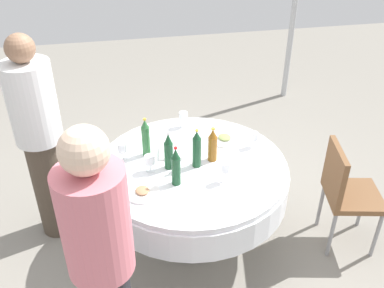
{
  "coord_description": "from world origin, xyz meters",
  "views": [
    {
      "loc": [
        2.5,
        -0.5,
        2.54
      ],
      "look_at": [
        0.0,
        0.0,
        0.91
      ],
      "focal_mm": 40.17,
      "sensor_mm": 36.0,
      "label": 1
    }
  ],
  "objects_px": {
    "wine_glass_right": "(122,148)",
    "wine_glass_east": "(226,169)",
    "wine_glass_outer": "(150,161)",
    "person_near": "(40,139)",
    "bottle_dark_green_south": "(197,149)",
    "bottle_green_mid": "(146,138)",
    "plate_far": "(142,192)",
    "chair_north": "(345,189)",
    "dining_table": "(192,180)",
    "bottle_dark_green_west": "(169,152)",
    "person_mid": "(102,259)",
    "plate_right": "(225,139)",
    "bottle_amber_outer": "(213,145)",
    "wine_glass_north": "(183,117)",
    "wine_glass_west": "(254,137)",
    "bottle_dark_green_near": "(176,167)"
  },
  "relations": [
    {
      "from": "wine_glass_right",
      "to": "wine_glass_east",
      "type": "bearing_deg",
      "value": 58.96
    },
    {
      "from": "wine_glass_outer",
      "to": "person_near",
      "type": "height_order",
      "value": "person_near"
    },
    {
      "from": "bottle_dark_green_south",
      "to": "wine_glass_east",
      "type": "relative_size",
      "value": 2.0
    },
    {
      "from": "wine_glass_right",
      "to": "bottle_green_mid",
      "type": "bearing_deg",
      "value": 99.69
    },
    {
      "from": "wine_glass_east",
      "to": "plate_far",
      "type": "xyz_separation_m",
      "value": [
        0.02,
        -0.57,
        -0.1
      ]
    },
    {
      "from": "bottle_dark_green_south",
      "to": "chair_north",
      "type": "xyz_separation_m",
      "value": [
        0.21,
        1.1,
        -0.36
      ]
    },
    {
      "from": "dining_table",
      "to": "chair_north",
      "type": "bearing_deg",
      "value": 77.91
    },
    {
      "from": "wine_glass_east",
      "to": "bottle_dark_green_west",
      "type": "bearing_deg",
      "value": -123.72
    },
    {
      "from": "bottle_dark_green_west",
      "to": "person_mid",
      "type": "height_order",
      "value": "person_mid"
    },
    {
      "from": "wine_glass_right",
      "to": "plate_right",
      "type": "xyz_separation_m",
      "value": [
        -0.11,
        0.8,
        -0.09
      ]
    },
    {
      "from": "bottle_dark_green_south",
      "to": "person_mid",
      "type": "bearing_deg",
      "value": -37.56
    },
    {
      "from": "bottle_green_mid",
      "to": "chair_north",
      "type": "relative_size",
      "value": 0.35
    },
    {
      "from": "dining_table",
      "to": "bottle_dark_green_south",
      "type": "height_order",
      "value": "bottle_dark_green_south"
    },
    {
      "from": "bottle_dark_green_south",
      "to": "person_near",
      "type": "relative_size",
      "value": 0.18
    },
    {
      "from": "bottle_amber_outer",
      "to": "wine_glass_outer",
      "type": "height_order",
      "value": "bottle_amber_outer"
    },
    {
      "from": "bottle_amber_outer",
      "to": "wine_glass_east",
      "type": "relative_size",
      "value": 1.79
    },
    {
      "from": "bottle_dark_green_west",
      "to": "wine_glass_north",
      "type": "distance_m",
      "value": 0.59
    },
    {
      "from": "bottle_amber_outer",
      "to": "wine_glass_east",
      "type": "distance_m",
      "value": 0.27
    },
    {
      "from": "wine_glass_north",
      "to": "plate_far",
      "type": "height_order",
      "value": "wine_glass_north"
    },
    {
      "from": "wine_glass_west",
      "to": "bottle_dark_green_south",
      "type": "bearing_deg",
      "value": -71.49
    },
    {
      "from": "bottle_amber_outer",
      "to": "wine_glass_north",
      "type": "height_order",
      "value": "bottle_amber_outer"
    },
    {
      "from": "bottle_dark_green_west",
      "to": "plate_far",
      "type": "xyz_separation_m",
      "value": [
        0.26,
        -0.22,
        -0.12
      ]
    },
    {
      "from": "dining_table",
      "to": "wine_glass_right",
      "type": "distance_m",
      "value": 0.57
    },
    {
      "from": "person_near",
      "to": "wine_glass_right",
      "type": "bearing_deg",
      "value": -90.11
    },
    {
      "from": "bottle_dark_green_south",
      "to": "person_mid",
      "type": "height_order",
      "value": "person_mid"
    },
    {
      "from": "bottle_dark_green_west",
      "to": "wine_glass_right",
      "type": "relative_size",
      "value": 2.09
    },
    {
      "from": "wine_glass_right",
      "to": "chair_north",
      "type": "bearing_deg",
      "value": 76.29
    },
    {
      "from": "bottle_green_mid",
      "to": "bottle_dark_green_south",
      "type": "bearing_deg",
      "value": 57.34
    },
    {
      "from": "bottle_dark_green_south",
      "to": "wine_glass_right",
      "type": "xyz_separation_m",
      "value": [
        -0.19,
        -0.52,
        -0.04
      ]
    },
    {
      "from": "bottle_dark_green_south",
      "to": "wine_glass_north",
      "type": "relative_size",
      "value": 2.26
    },
    {
      "from": "wine_glass_outer",
      "to": "plate_far",
      "type": "xyz_separation_m",
      "value": [
        0.24,
        -0.08,
        -0.08
      ]
    },
    {
      "from": "bottle_dark_green_near",
      "to": "bottle_green_mid",
      "type": "bearing_deg",
      "value": -157.9
    },
    {
      "from": "bottle_dark_green_south",
      "to": "wine_glass_west",
      "type": "relative_size",
      "value": 2.37
    },
    {
      "from": "bottle_amber_outer",
      "to": "plate_far",
      "type": "xyz_separation_m",
      "value": [
        0.29,
        -0.54,
        -0.11
      ]
    },
    {
      "from": "bottle_amber_outer",
      "to": "plate_right",
      "type": "bearing_deg",
      "value": 147.0
    },
    {
      "from": "bottle_dark_green_near",
      "to": "plate_far",
      "type": "xyz_separation_m",
      "value": [
        0.06,
        -0.24,
        -0.12
      ]
    },
    {
      "from": "bottle_green_mid",
      "to": "plate_right",
      "type": "distance_m",
      "value": 0.64
    },
    {
      "from": "plate_right",
      "to": "person_mid",
      "type": "xyz_separation_m",
      "value": [
        1.18,
        -0.97,
        0.12
      ]
    },
    {
      "from": "wine_glass_outer",
      "to": "person_near",
      "type": "bearing_deg",
      "value": -115.68
    },
    {
      "from": "dining_table",
      "to": "bottle_amber_outer",
      "type": "xyz_separation_m",
      "value": [
        -0.02,
        0.16,
        0.27
      ]
    },
    {
      "from": "wine_glass_west",
      "to": "person_near",
      "type": "height_order",
      "value": "person_near"
    },
    {
      "from": "plate_right",
      "to": "person_near",
      "type": "xyz_separation_m",
      "value": [
        -0.07,
        -1.38,
        0.12
      ]
    },
    {
      "from": "wine_glass_north",
      "to": "wine_glass_right",
      "type": "relative_size",
      "value": 0.95
    },
    {
      "from": "bottle_amber_outer",
      "to": "wine_glass_north",
      "type": "distance_m",
      "value": 0.53
    },
    {
      "from": "person_mid",
      "to": "bottle_amber_outer",
      "type": "bearing_deg",
      "value": -95.31
    },
    {
      "from": "chair_north",
      "to": "person_near",
      "type": "bearing_deg",
      "value": -92.66
    },
    {
      "from": "bottle_dark_green_near",
      "to": "wine_glass_west",
      "type": "xyz_separation_m",
      "value": [
        -0.34,
        0.66,
        -0.05
      ]
    },
    {
      "from": "bottle_green_mid",
      "to": "plate_far",
      "type": "xyz_separation_m",
      "value": [
        0.45,
        -0.08,
        -0.13
      ]
    },
    {
      "from": "plate_right",
      "to": "bottle_amber_outer",
      "type": "bearing_deg",
      "value": -33.0
    },
    {
      "from": "dining_table",
      "to": "wine_glass_north",
      "type": "xyz_separation_m",
      "value": [
        -0.54,
        0.03,
        0.24
      ]
    }
  ]
}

